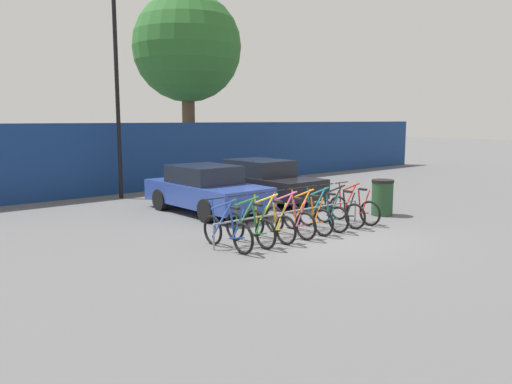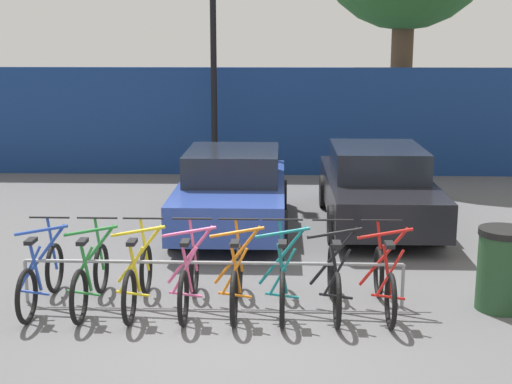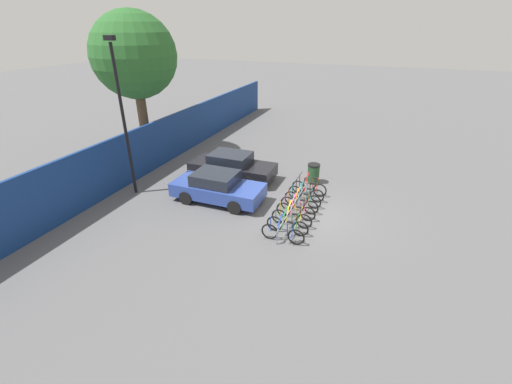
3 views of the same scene
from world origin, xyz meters
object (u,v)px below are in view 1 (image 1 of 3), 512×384
at_px(bicycle_blue, 227,232).
at_px(bicycle_green, 250,228).
at_px(lamp_post, 117,85).
at_px(bicycle_yellow, 270,224).
at_px(trash_bin, 382,197).
at_px(bicycle_teal, 322,215).
at_px(car_black, 261,181).
at_px(tree_behind_hoarding, 187,48).
at_px(bicycle_orange, 307,217).
at_px(bike_rack, 293,213).
at_px(bicycle_pink, 290,221).
at_px(car_blue, 206,189).
at_px(bicycle_red, 354,209).
at_px(bicycle_black, 339,211).

bearing_deg(bicycle_blue, bicycle_green, -3.90).
xyz_separation_m(bicycle_blue, lamp_post, (1.43, 7.97, 3.51)).
bearing_deg(lamp_post, bicycle_yellow, -91.54).
distance_m(bicycle_green, trash_bin, 5.09).
distance_m(bicycle_green, bicycle_teal, 2.38).
xyz_separation_m(bicycle_yellow, lamp_post, (0.21, 7.97, 3.51)).
height_order(car_black, tree_behind_hoarding, tree_behind_hoarding).
height_order(bicycle_yellow, bicycle_orange, same).
bearing_deg(bicycle_teal, lamp_post, 102.04).
distance_m(bike_rack, bicycle_teal, 0.89).
distance_m(bicycle_green, bicycle_pink, 1.23).
height_order(bicycle_blue, car_blue, car_blue).
bearing_deg(car_blue, bicycle_orange, -85.38).
height_order(bicycle_orange, bicycle_teal, same).
relative_size(car_black, trash_bin, 4.35).
bearing_deg(bicycle_red, bicycle_yellow, -179.22).
relative_size(bicycle_pink, bicycle_black, 1.00).
relative_size(bicycle_teal, car_blue, 0.41).
xyz_separation_m(bike_rack, lamp_post, (-0.70, 7.83, 3.39)).
xyz_separation_m(bicycle_teal, tree_behind_hoarding, (3.11, 10.77, 5.44)).
relative_size(bicycle_green, car_blue, 0.41).
bearing_deg(bicycle_yellow, bicycle_red, 3.17).
bearing_deg(bicycle_red, bicycle_blue, -179.22).
height_order(car_blue, lamp_post, lamp_post).
bearing_deg(tree_behind_hoarding, bicycle_orange, -108.83).
xyz_separation_m(bicycle_black, lamp_post, (-2.21, 7.97, 3.51)).
bearing_deg(car_black, lamp_post, 131.52).
bearing_deg(bicycle_yellow, lamp_post, 91.63).
distance_m(bicycle_pink, lamp_post, 8.72).
height_order(bicycle_blue, bicycle_pink, same).
bearing_deg(lamp_post, bicycle_orange, -82.77).
relative_size(bicycle_pink, bicycle_teal, 1.00).
bearing_deg(bike_rack, bicycle_blue, -176.00).
distance_m(bicycle_yellow, tree_behind_hoarding, 13.03).
bearing_deg(bicycle_blue, bicycle_pink, -3.90).
xyz_separation_m(bicycle_orange, car_black, (2.26, 4.27, 0.31)).
xyz_separation_m(bicycle_black, car_black, (1.07, 4.27, 0.31)).
bearing_deg(tree_behind_hoarding, car_blue, -119.80).
bearing_deg(car_blue, bicycle_yellow, -103.51).
height_order(bicycle_pink, bicycle_orange, same).
relative_size(bicycle_blue, trash_bin, 1.66).
relative_size(bicycle_red, lamp_post, 0.24).
distance_m(bicycle_orange, bicycle_teal, 0.56).
distance_m(bicycle_red, car_black, 4.31).
distance_m(bicycle_blue, car_blue, 4.38).
bearing_deg(bicycle_yellow, bicycle_pink, 3.17).
xyz_separation_m(bike_rack, bicycle_blue, (-2.13, -0.15, -0.12)).
relative_size(bicycle_pink, trash_bin, 1.66).
xyz_separation_m(bike_rack, bicycle_pink, (-0.28, -0.15, -0.12)).
relative_size(bicycle_green, bicycle_red, 1.00).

